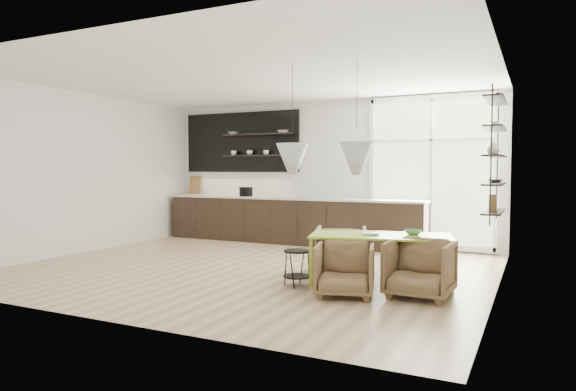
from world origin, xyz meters
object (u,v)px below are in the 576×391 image
object	(u,v)px
armchair_front_right	(420,269)
armchair_back_left	(341,249)
armchair_back_right	(419,255)
armchair_front_left	(345,269)
wire_stool	(297,263)
dining_table	(381,238)

from	to	relation	value
armchair_front_right	armchair_back_left	bearing A→B (deg)	146.13
armchair_back_right	armchair_front_left	distance (m)	1.56
armchair_back_left	wire_stool	size ratio (longest dim) A/B	1.59
armchair_back_right	wire_stool	size ratio (longest dim) A/B	1.47
armchair_back_left	wire_stool	distance (m)	1.10
armchair_back_right	wire_stool	distance (m)	1.80
armchair_back_left	armchair_front_right	bearing A→B (deg)	125.05
dining_table	armchair_back_right	world-z (taller)	dining_table
armchair_front_right	wire_stool	world-z (taller)	armchair_front_right
armchair_back_right	armchair_front_right	world-z (taller)	armchair_front_right
armchair_back_left	wire_stool	world-z (taller)	armchair_back_left
armchair_back_right	armchair_front_left	size ratio (longest dim) A/B	0.98
armchair_back_left	armchair_back_right	size ratio (longest dim) A/B	1.08
armchair_back_left	armchair_front_right	size ratio (longest dim) A/B	0.99
armchair_back_left	armchair_back_right	distance (m)	1.11
dining_table	armchair_front_right	distance (m)	0.80
dining_table	armchair_back_right	size ratio (longest dim) A/B	2.83
armchair_front_left	armchair_back_left	bearing A→B (deg)	96.53
armchair_front_right	wire_stool	xyz separation A→B (m)	(-1.55, -0.09, -0.04)
armchair_back_left	armchair_front_left	world-z (taller)	armchair_back_left
armchair_back_right	armchair_front_left	xyz separation A→B (m)	(-0.58, -1.45, 0.01)
dining_table	armchair_back_left	size ratio (longest dim) A/B	2.62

